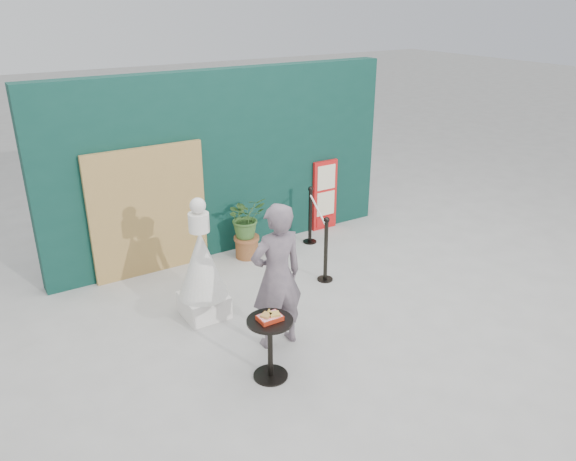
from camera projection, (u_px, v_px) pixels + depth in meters
The scene contains 10 objects.
ground at pixel (337, 332), 7.28m from camera, with size 60.00×60.00×0.00m, color #ADAAA5.
back_wall at pixel (225, 163), 9.16m from camera, with size 6.00×0.30×3.00m, color #0A3029.
bamboo_fence at pixel (149, 212), 8.50m from camera, with size 1.80×0.08×2.00m, color tan.
woman at pixel (277, 276), 6.70m from camera, with size 0.68×0.45×1.86m, color slate.
menu_board at pixel (325, 195), 10.27m from camera, with size 0.50×0.07×1.30m.
statue at pixel (202, 269), 7.40m from camera, with size 0.66×0.66×1.69m.
cafe_table at pixel (270, 339), 6.24m from camera, with size 0.52×0.52×0.75m.
food_basket at pixel (270, 317), 6.13m from camera, with size 0.26×0.19×0.11m.
planter at pixel (246, 223), 9.13m from camera, with size 0.62×0.54×1.06m.
stanchion_barrier at pixel (317, 232), 9.07m from camera, with size 0.84×1.54×1.03m.
Camera 1 is at (-3.84, -4.91, 4.04)m, focal length 35.00 mm.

